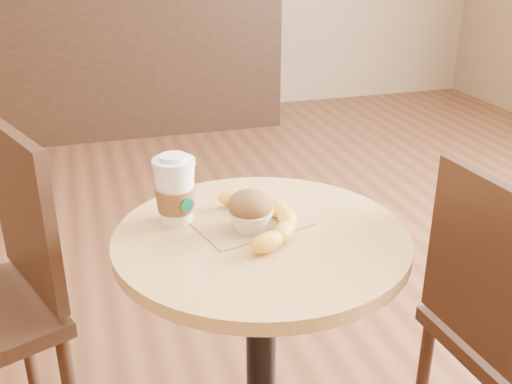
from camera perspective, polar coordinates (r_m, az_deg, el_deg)
cafe_table at (r=1.42m, az=0.48°, el=-12.66°), size 0.64×0.64×0.75m
chair_right at (r=1.58m, az=23.14°, el=-11.92°), size 0.41×0.41×0.87m
service_counter at (r=4.46m, az=-12.74°, el=12.49°), size 2.30×0.65×1.04m
kraft_bag at (r=1.34m, az=-0.64°, el=-2.78°), size 0.28×0.23×0.00m
coffee_cup at (r=1.32m, az=-7.69°, el=-0.02°), size 0.09×0.10×0.16m
muffin at (r=1.28m, az=-0.53°, el=-1.80°), size 0.10×0.10×0.09m
banana at (r=1.31m, az=0.93°, el=-2.35°), size 0.17×0.31×0.04m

